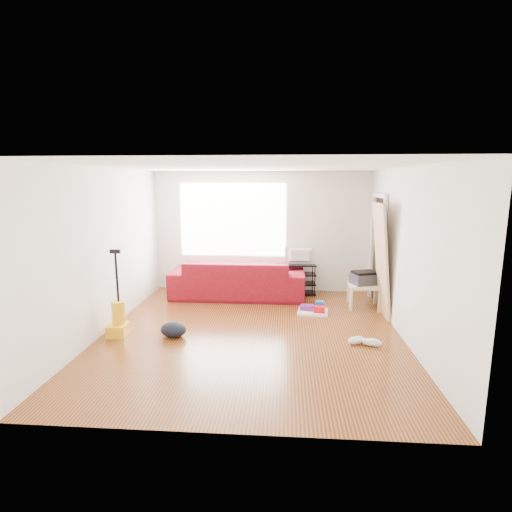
# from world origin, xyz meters

# --- Properties ---
(room) EXTENTS (4.51, 5.01, 2.51)m
(room) POSITION_xyz_m (0.07, 0.15, 1.25)
(room) COLOR #4C1E08
(room) RESTS_ON ground
(sofa) EXTENTS (2.64, 1.03, 0.77)m
(sofa) POSITION_xyz_m (-0.44, 1.95, 0.00)
(sofa) COLOR #58070F
(sofa) RESTS_ON ground
(tv_stand) EXTENTS (0.66, 0.41, 0.63)m
(tv_stand) POSITION_xyz_m (0.81, 2.22, 0.32)
(tv_stand) COLOR black
(tv_stand) RESTS_ON ground
(tv) EXTENTS (0.63, 0.08, 0.36)m
(tv) POSITION_xyz_m (0.81, 2.22, 0.81)
(tv) COLOR black
(tv) RESTS_ON tv_stand
(side_table) EXTENTS (0.58, 0.58, 0.45)m
(side_table) POSITION_xyz_m (1.95, 1.42, 0.37)
(side_table) COLOR beige
(side_table) RESTS_ON ground
(printer) EXTENTS (0.54, 0.48, 0.24)m
(printer) POSITION_xyz_m (1.95, 1.42, 0.56)
(printer) COLOR #292931
(printer) RESTS_ON side_table
(bucket) EXTENTS (0.28, 0.28, 0.26)m
(bucket) POSITION_xyz_m (-0.48, 1.69, 0.00)
(bucket) COLOR #0C48BC
(bucket) RESTS_ON ground
(toilet_paper) EXTENTS (0.12, 0.12, 0.11)m
(toilet_paper) POSITION_xyz_m (-0.51, 1.68, 0.19)
(toilet_paper) COLOR white
(toilet_paper) RESTS_ON bucket
(cleaning_tray) EXTENTS (0.57, 0.48, 0.19)m
(cleaning_tray) POSITION_xyz_m (1.02, 1.04, 0.06)
(cleaning_tray) COLOR white
(cleaning_tray) RESTS_ON ground
(backpack) EXTENTS (0.45, 0.39, 0.22)m
(backpack) POSITION_xyz_m (-1.16, -0.23, 0.00)
(backpack) COLOR black
(backpack) RESTS_ON ground
(sneakers) EXTENTS (0.50, 0.26, 0.11)m
(sneakers) POSITION_xyz_m (1.64, -0.34, 0.06)
(sneakers) COLOR white
(sneakers) RESTS_ON ground
(vacuum) EXTENTS (0.29, 0.33, 1.31)m
(vacuum) POSITION_xyz_m (-2.00, -0.23, 0.24)
(vacuum) COLOR yellow
(vacuum) RESTS_ON ground
(door_panel) EXTENTS (0.24, 0.78, 1.94)m
(door_panel) POSITION_xyz_m (2.13, 0.98, 0.00)
(door_panel) COLOR tan
(door_panel) RESTS_ON ground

